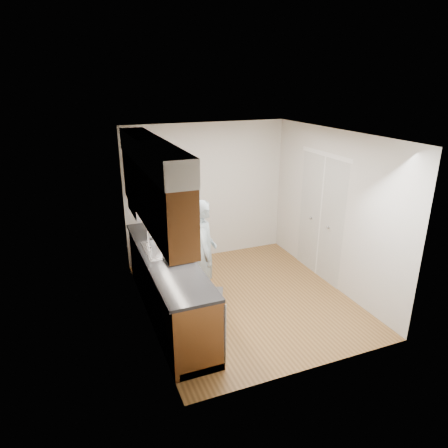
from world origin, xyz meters
The scene contains 14 objects.
floor centered at (0.00, 0.00, 0.00)m, with size 3.50×3.50×0.00m, color olive.
ceiling centered at (0.00, 0.00, 2.50)m, with size 3.50×3.50×0.00m, color white.
wall_left centered at (-1.50, 0.00, 1.25)m, with size 0.02×3.50×2.50m, color beige.
wall_right centered at (1.50, 0.00, 1.25)m, with size 0.02×3.50×2.50m, color beige.
wall_back centered at (0.00, 1.75, 1.25)m, with size 3.00×0.02×2.50m, color beige.
counter centered at (-1.20, 0.00, 0.49)m, with size 0.64×2.80×1.30m.
upper_cabinets centered at (-1.33, 0.05, 1.95)m, with size 0.47×2.80×1.21m.
closet_door centered at (1.49, 0.30, 1.02)m, with size 0.02×1.22×2.05m, color silver.
floor_mat centered at (-0.63, 0.12, 0.01)m, with size 0.53×0.90×0.02m, color slate.
person centered at (-0.63, 0.12, 0.93)m, with size 0.64×0.43×1.82m, color #8FA5AE.
soap_bottle_a centered at (-1.26, 0.69, 1.09)m, with size 0.12×0.12×0.30m, color silver.
soap_bottle_b centered at (-1.02, 0.86, 1.03)m, with size 0.08×0.08×0.18m, color silver.
soda_can centered at (-1.12, 0.59, 1.00)m, with size 0.07×0.07×0.13m, color #AA1D26.
dish_rack centered at (-1.11, -0.25, 0.97)m, with size 0.35×0.29×0.05m, color black.
Camera 1 is at (-2.32, -4.91, 3.20)m, focal length 32.00 mm.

